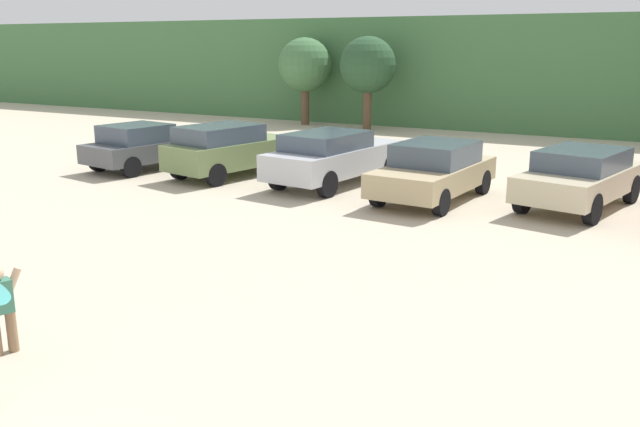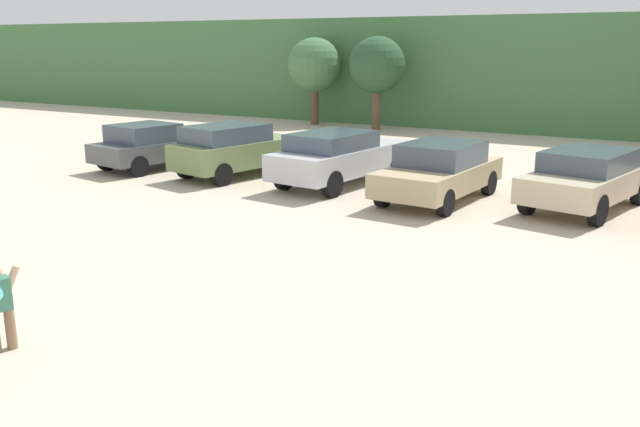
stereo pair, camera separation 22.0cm
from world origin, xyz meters
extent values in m
cube|color=#427042|center=(0.00, 34.01, 2.54)|extent=(108.00, 12.00, 5.08)
cylinder|color=brown|center=(-11.18, 26.72, 0.89)|extent=(0.40, 0.40, 1.79)
sphere|color=#427042|center=(-11.18, 26.72, 2.88)|extent=(2.57, 2.57, 2.57)
cylinder|color=brown|center=(-7.61, 26.22, 0.93)|extent=(0.39, 0.39, 1.86)
sphere|color=#284C2D|center=(-7.61, 26.22, 2.94)|extent=(2.53, 2.53, 2.53)
cube|color=#4C4F54|center=(-9.54, 13.95, 0.61)|extent=(2.41, 4.19, 0.58)
cube|color=#3F4C5B|center=(-9.61, 13.52, 1.16)|extent=(1.93, 2.09, 0.54)
cylinder|color=black|center=(-10.13, 15.37, 0.32)|extent=(0.32, 0.66, 0.63)
cylinder|color=black|center=(-8.53, 15.11, 0.32)|extent=(0.32, 0.66, 0.63)
cylinder|color=black|center=(-10.54, 12.80, 0.32)|extent=(0.32, 0.66, 0.63)
cylinder|color=black|center=(-8.94, 12.54, 0.32)|extent=(0.32, 0.66, 0.63)
cube|color=#6B7F4C|center=(-6.45, 14.15, 0.70)|extent=(2.49, 4.24, 0.74)
cube|color=#3F4C5B|center=(-6.54, 13.72, 1.32)|extent=(2.03, 2.58, 0.50)
cylinder|color=black|center=(-6.96, 15.59, 0.33)|extent=(0.34, 0.68, 0.65)
cylinder|color=black|center=(-5.42, 15.28, 0.33)|extent=(0.34, 0.68, 0.65)
cylinder|color=black|center=(-7.48, 13.02, 0.33)|extent=(0.34, 0.68, 0.65)
cylinder|color=black|center=(-5.94, 12.72, 0.33)|extent=(0.34, 0.68, 0.65)
cube|color=silver|center=(-3.17, 14.61, 0.71)|extent=(2.31, 4.87, 0.70)
cube|color=#3F4C5B|center=(-3.23, 14.16, 1.29)|extent=(1.90, 2.53, 0.46)
cylinder|color=black|center=(-3.79, 16.24, 0.35)|extent=(0.30, 0.73, 0.71)
cylinder|color=black|center=(-2.20, 16.06, 0.35)|extent=(0.30, 0.73, 0.71)
cylinder|color=black|center=(-4.15, 13.16, 0.35)|extent=(0.30, 0.73, 0.71)
cylinder|color=black|center=(-2.56, 12.98, 0.35)|extent=(0.30, 0.73, 0.71)
cube|color=tan|center=(-0.07, 14.02, 0.62)|extent=(2.11, 4.32, 0.59)
cube|color=#3F4C5B|center=(-0.06, 14.13, 1.19)|extent=(1.82, 2.24, 0.55)
cylinder|color=black|center=(-0.78, 15.47, 0.32)|extent=(0.27, 0.66, 0.64)
cylinder|color=black|center=(0.84, 15.35, 0.32)|extent=(0.27, 0.66, 0.64)
cylinder|color=black|center=(-0.99, 12.70, 0.32)|extent=(0.27, 0.66, 0.64)
cylinder|color=black|center=(0.64, 12.58, 0.32)|extent=(0.27, 0.66, 0.64)
cube|color=beige|center=(3.31, 14.92, 0.65)|extent=(2.61, 4.45, 0.60)
cube|color=#3F4C5B|center=(3.32, 14.96, 1.19)|extent=(2.08, 2.58, 0.48)
cylinder|color=black|center=(2.80, 16.43, 0.36)|extent=(0.36, 0.74, 0.71)
cylinder|color=black|center=(4.38, 16.11, 0.36)|extent=(0.36, 0.74, 0.71)
cylinder|color=black|center=(2.24, 13.74, 0.36)|extent=(0.36, 0.74, 0.71)
cylinder|color=black|center=(3.82, 13.41, 0.36)|extent=(0.36, 0.74, 0.71)
cylinder|color=#8C6B4C|center=(-1.85, 3.07, 0.28)|extent=(0.13, 0.13, 0.56)
cylinder|color=#D8AD8C|center=(-1.83, 3.12, 0.89)|extent=(0.19, 0.30, 0.45)
camera|label=1|loc=(5.55, -2.09, 3.88)|focal=38.02mm
camera|label=2|loc=(5.74, -1.99, 3.88)|focal=38.02mm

